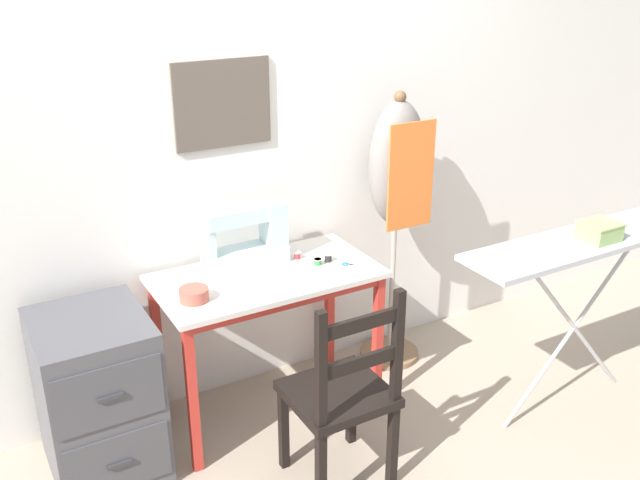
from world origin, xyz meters
name	(u,v)px	position (x,y,z in m)	size (l,w,h in m)	color
ground_plane	(296,439)	(0.00, 0.00, 0.00)	(14.00, 14.00, 0.00)	tan
wall_back	(232,140)	(0.00, 0.60, 1.28)	(10.00, 0.07, 2.55)	silver
sewing_table	(269,295)	(0.00, 0.25, 0.63)	(1.00, 0.53, 0.73)	silver
sewing_machine	(249,237)	(-0.02, 0.40, 0.87)	(0.40, 0.16, 0.31)	silver
fabric_bowl	(194,294)	(-0.37, 0.18, 0.76)	(0.12, 0.12, 0.06)	#B25647
scissors	(352,265)	(0.38, 0.15, 0.74)	(0.12, 0.13, 0.01)	silver
thread_spool_near_machine	(297,256)	(0.20, 0.34, 0.75)	(0.04, 0.04, 0.03)	red
thread_spool_mid_table	(318,262)	(0.25, 0.23, 0.75)	(0.04, 0.04, 0.03)	green
thread_spool_far_edge	(328,258)	(0.30, 0.24, 0.75)	(0.04, 0.04, 0.04)	black
wooden_chair	(342,395)	(0.04, -0.32, 0.42)	(0.40, 0.38, 0.91)	black
filing_cabinet	(98,397)	(-0.80, 0.25, 0.36)	(0.45, 0.53, 0.72)	#4C4C51
dress_form	(397,179)	(0.78, 0.38, 1.02)	(0.32, 0.32, 1.46)	#846647
ironing_board	(586,249)	(1.27, -0.41, 0.84)	(1.28, 0.30, 0.89)	#ADB2B7
storage_box	(599,231)	(1.30, -0.44, 0.93)	(0.16, 0.15, 0.08)	#8EB266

